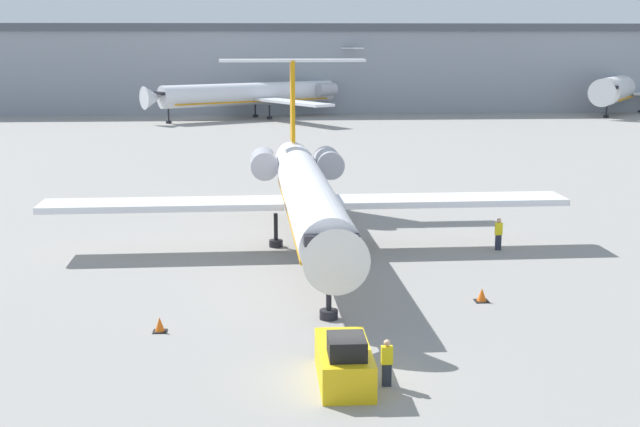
{
  "coord_description": "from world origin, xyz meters",
  "views": [
    {
      "loc": [
        -2.87,
        -29.66,
        11.95
      ],
      "look_at": [
        0.0,
        13.9,
        3.32
      ],
      "focal_mm": 50.0,
      "sensor_mm": 36.0,
      "label": 1
    }
  ],
  "objects_px": {
    "traffic_cone_left": "(160,325)",
    "airplane_parked_far_left": "(257,94)",
    "worker_near_tug": "(387,362)",
    "pushback_tug": "(344,361)",
    "traffic_cone_right": "(482,295)",
    "airplane_main": "(306,190)",
    "airplane_parked_far_right": "(622,88)",
    "worker_by_wing": "(499,233)"
  },
  "relations": [
    {
      "from": "airplane_main",
      "to": "worker_near_tug",
      "type": "relative_size",
      "value": 18.43
    },
    {
      "from": "traffic_cone_right",
      "to": "airplane_parked_far_right",
      "type": "height_order",
      "value": "airplane_parked_far_right"
    },
    {
      "from": "airplane_main",
      "to": "worker_near_tug",
      "type": "xyz_separation_m",
      "value": [
        1.73,
        -20.97,
        -2.5
      ]
    },
    {
      "from": "pushback_tug",
      "to": "airplane_parked_far_right",
      "type": "bearing_deg",
      "value": 63.67
    },
    {
      "from": "worker_near_tug",
      "to": "worker_by_wing",
      "type": "relative_size",
      "value": 0.91
    },
    {
      "from": "worker_by_wing",
      "to": "airplane_parked_far_left",
      "type": "distance_m",
      "value": 87.15
    },
    {
      "from": "pushback_tug",
      "to": "airplane_main",
      "type": "bearing_deg",
      "value": 90.79
    },
    {
      "from": "pushback_tug",
      "to": "airplane_parked_far_right",
      "type": "height_order",
      "value": "airplane_parked_far_right"
    },
    {
      "from": "airplane_parked_far_right",
      "to": "airplane_main",
      "type": "bearing_deg",
      "value": -121.29
    },
    {
      "from": "worker_by_wing",
      "to": "airplane_parked_far_right",
      "type": "bearing_deg",
      "value": 64.22
    },
    {
      "from": "worker_by_wing",
      "to": "airplane_parked_far_left",
      "type": "xyz_separation_m",
      "value": [
        -14.1,
        85.96,
        2.74
      ]
    },
    {
      "from": "worker_near_tug",
      "to": "pushback_tug",
      "type": "bearing_deg",
      "value": 161.27
    },
    {
      "from": "worker_by_wing",
      "to": "airplane_parked_far_right",
      "type": "xyz_separation_m",
      "value": [
        45.23,
        93.65,
        2.97
      ]
    },
    {
      "from": "worker_by_wing",
      "to": "traffic_cone_right",
      "type": "distance_m",
      "value": 10.54
    },
    {
      "from": "airplane_main",
      "to": "worker_by_wing",
      "type": "height_order",
      "value": "airplane_main"
    },
    {
      "from": "traffic_cone_right",
      "to": "airplane_parked_far_left",
      "type": "xyz_separation_m",
      "value": [
        -10.69,
        95.91,
        3.43
      ]
    },
    {
      "from": "pushback_tug",
      "to": "worker_by_wing",
      "type": "relative_size",
      "value": 2.37
    },
    {
      "from": "worker_by_wing",
      "to": "traffic_cone_right",
      "type": "bearing_deg",
      "value": -108.91
    },
    {
      "from": "worker_near_tug",
      "to": "airplane_parked_far_left",
      "type": "relative_size",
      "value": 0.05
    },
    {
      "from": "airplane_main",
      "to": "worker_by_wing",
      "type": "relative_size",
      "value": 16.73
    },
    {
      "from": "pushback_tug",
      "to": "airplane_parked_far_right",
      "type": "relative_size",
      "value": 0.13
    },
    {
      "from": "worker_near_tug",
      "to": "airplane_parked_far_left",
      "type": "distance_m",
      "value": 105.84
    },
    {
      "from": "worker_near_tug",
      "to": "worker_by_wing",
      "type": "height_order",
      "value": "worker_by_wing"
    },
    {
      "from": "traffic_cone_left",
      "to": "airplane_parked_far_left",
      "type": "height_order",
      "value": "airplane_parked_far_left"
    },
    {
      "from": "traffic_cone_left",
      "to": "traffic_cone_right",
      "type": "height_order",
      "value": "traffic_cone_right"
    },
    {
      "from": "airplane_main",
      "to": "worker_near_tug",
      "type": "distance_m",
      "value": 21.19
    },
    {
      "from": "pushback_tug",
      "to": "traffic_cone_left",
      "type": "relative_size",
      "value": 7.03
    },
    {
      "from": "airplane_main",
      "to": "pushback_tug",
      "type": "distance_m",
      "value": 20.65
    },
    {
      "from": "airplane_main",
      "to": "traffic_cone_right",
      "type": "distance_m",
      "value": 13.83
    },
    {
      "from": "worker_by_wing",
      "to": "pushback_tug",
      "type": "bearing_deg",
      "value": -118.96
    },
    {
      "from": "worker_by_wing",
      "to": "airplane_parked_far_left",
      "type": "height_order",
      "value": "airplane_parked_far_left"
    },
    {
      "from": "worker_near_tug",
      "to": "airplane_parked_far_right",
      "type": "xyz_separation_m",
      "value": [
        54.43,
        113.38,
        3.08
      ]
    },
    {
      "from": "airplane_main",
      "to": "pushback_tug",
      "type": "bearing_deg",
      "value": -89.21
    },
    {
      "from": "worker_by_wing",
      "to": "traffic_cone_right",
      "type": "xyz_separation_m",
      "value": [
        -3.41,
        -9.95,
        -0.69
      ]
    },
    {
      "from": "traffic_cone_left",
      "to": "airplane_parked_far_left",
      "type": "distance_m",
      "value": 99.41
    },
    {
      "from": "pushback_tug",
      "to": "worker_near_tug",
      "type": "xyz_separation_m",
      "value": [
        1.45,
        -0.49,
        0.13
      ]
    },
    {
      "from": "airplane_parked_far_left",
      "to": "airplane_parked_far_right",
      "type": "distance_m",
      "value": 59.83
    },
    {
      "from": "airplane_main",
      "to": "airplane_parked_far_right",
      "type": "height_order",
      "value": "airplane_parked_far_right"
    },
    {
      "from": "airplane_main",
      "to": "airplane_parked_far_left",
      "type": "bearing_deg",
      "value": 92.14
    },
    {
      "from": "traffic_cone_right",
      "to": "worker_near_tug",
      "type": "bearing_deg",
      "value": -120.64
    },
    {
      "from": "pushback_tug",
      "to": "worker_near_tug",
      "type": "distance_m",
      "value": 1.53
    },
    {
      "from": "airplane_main",
      "to": "airplane_parked_far_left",
      "type": "distance_m",
      "value": 84.78
    }
  ]
}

